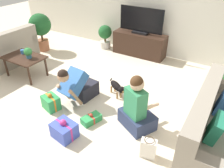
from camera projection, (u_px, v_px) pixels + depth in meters
ground_plane at (80, 97)px, 4.13m from camera, size 16.00×16.00×0.00m
wall_back at (143, 1)px, 5.35m from camera, size 8.40×0.06×2.60m
sofa_right at (221, 132)px, 2.92m from camera, size 0.88×1.84×0.84m
coffee_table at (24, 59)px, 4.61m from camera, size 0.85×0.57×0.46m
tv_console at (139, 44)px, 5.62m from camera, size 1.34×0.44×0.58m
tv at (141, 22)px, 5.32m from camera, size 1.13×0.20×0.64m
potted_plant_corner_right at (224, 82)px, 3.87m from camera, size 0.39×0.39×0.69m
potted_plant_corner_left at (40, 27)px, 5.71m from camera, size 0.57×0.57×0.99m
potted_plant_back_left at (105, 35)px, 6.00m from camera, size 0.37×0.37×0.64m
person_kneeling at (77, 86)px, 3.83m from camera, size 0.40×0.80×0.77m
person_sitting at (137, 109)px, 3.28m from camera, size 0.65×0.61×0.91m
dog at (117, 87)px, 4.05m from camera, size 0.47×0.32×0.30m
gift_box_a at (51, 102)px, 3.77m from camera, size 0.35×0.30×0.31m
gift_box_b at (91, 119)px, 3.50m from camera, size 0.26×0.35×0.17m
gift_box_c at (64, 130)px, 3.19m from camera, size 0.37×0.33×0.32m
gift_bag_a at (148, 148)px, 2.87m from camera, size 0.23×0.16×0.31m
mug at (23, 52)px, 4.69m from camera, size 0.12×0.08×0.09m
tabletop_plant at (28, 52)px, 4.47m from camera, size 0.17×0.17×0.22m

